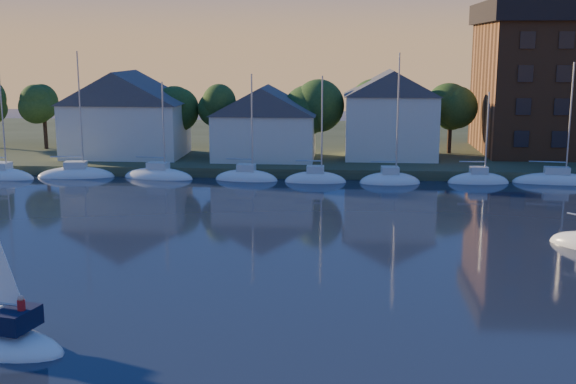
# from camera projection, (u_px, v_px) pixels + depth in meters

# --- Properties ---
(shoreline_land) EXTENTS (160.00, 50.00, 2.00)m
(shoreline_land) POSITION_uv_depth(u_px,v_px,m) (323.00, 146.00, 98.11)
(shoreline_land) COLOR #303821
(shoreline_land) RESTS_ON ground
(wooden_dock) EXTENTS (120.00, 3.00, 1.00)m
(wooden_dock) POSITION_uv_depth(u_px,v_px,m) (316.00, 176.00, 75.64)
(wooden_dock) COLOR brown
(wooden_dock) RESTS_ON ground
(clubhouse_west) EXTENTS (13.65, 9.45, 9.64)m
(clubhouse_west) POSITION_uv_depth(u_px,v_px,m) (126.00, 113.00, 82.01)
(clubhouse_west) COLOR silver
(clubhouse_west) RESTS_ON shoreline_land
(clubhouse_centre) EXTENTS (11.55, 8.40, 8.08)m
(clubhouse_centre) POSITION_uv_depth(u_px,v_px,m) (265.00, 122.00, 79.97)
(clubhouse_centre) COLOR silver
(clubhouse_centre) RESTS_ON shoreline_land
(clubhouse_east) EXTENTS (10.50, 8.40, 9.80)m
(clubhouse_east) POSITION_uv_depth(u_px,v_px,m) (391.00, 113.00, 80.68)
(clubhouse_east) COLOR silver
(clubhouse_east) RESTS_ON shoreline_land
(tree_line) EXTENTS (93.40, 5.40, 8.90)m
(tree_line) POSITION_uv_depth(u_px,v_px,m) (338.00, 100.00, 84.82)
(tree_line) COLOR #3C281B
(tree_line) RESTS_ON shoreline_land
(moored_fleet) EXTENTS (87.50, 2.40, 12.05)m
(moored_fleet) POSITION_uv_depth(u_px,v_px,m) (315.00, 180.00, 72.69)
(moored_fleet) COLOR white
(moored_fleet) RESTS_ON ground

